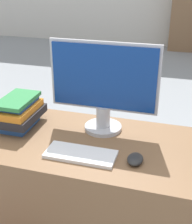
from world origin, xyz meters
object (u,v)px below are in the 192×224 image
Objects in this scene: monitor at (104,85)px; book_stack at (18,112)px; keyboard at (81,154)px; mouse at (135,159)px.

monitor is 1.98× the size of book_stack.
mouse reaches higher than keyboard.
book_stack is at bearing 155.69° from keyboard.
keyboard is 0.25m from mouse.
monitor is at bearing 129.75° from mouse.
monitor is at bearing 11.74° from book_stack.
book_stack is (-0.41, 0.18, 0.07)m from keyboard.
keyboard is at bearing -96.48° from monitor.
mouse is 0.36× the size of book_stack.
monitor reaches higher than book_stack.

